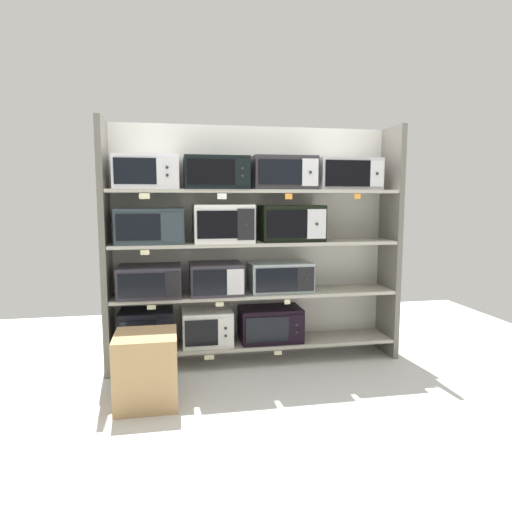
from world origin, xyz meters
TOP-DOWN VIEW (x-y plane):
  - ground at (0.00, -1.00)m, footprint 6.54×6.00m
  - back_panel at (0.00, 0.22)m, footprint 2.74×0.04m
  - upright_left at (-1.30, 0.00)m, footprint 0.05×0.40m
  - upright_right at (1.30, 0.00)m, footprint 0.05×0.40m
  - shelf_0 at (0.00, 0.00)m, footprint 2.54×0.40m
  - microwave_0 at (-0.98, -0.00)m, footprint 0.46×0.35m
  - microwave_1 at (-0.45, -0.00)m, footprint 0.44×0.36m
  - microwave_2 at (0.13, -0.00)m, footprint 0.56×0.37m
  - price_tag_0 at (-1.00, -0.20)m, footprint 0.09×0.00m
  - price_tag_1 at (-0.45, -0.20)m, footprint 0.08×0.00m
  - price_tag_2 at (0.16, -0.20)m, footprint 0.07×0.00m
  - shelf_1 at (0.00, 0.00)m, footprint 2.54×0.40m
  - microwave_3 at (-0.94, -0.00)m, footprint 0.53×0.43m
  - microwave_4 at (-0.37, -0.00)m, footprint 0.46×0.42m
  - microwave_5 at (0.23, -0.00)m, footprint 0.56×0.35m
  - price_tag_3 at (-0.92, -0.20)m, footprint 0.07×0.00m
  - price_tag_4 at (-0.35, -0.20)m, footprint 0.07×0.00m
  - price_tag_5 at (0.24, -0.20)m, footprint 0.05×0.00m
  - shelf_2 at (0.00, 0.00)m, footprint 2.54×0.40m
  - microwave_6 at (-0.92, -0.00)m, footprint 0.57×0.41m
  - microwave_7 at (-0.30, -0.00)m, footprint 0.52×0.42m
  - microwave_8 at (0.33, -0.00)m, footprint 0.56×0.35m
  - price_tag_6 at (-0.96, -0.20)m, footprint 0.07×0.00m
  - shelf_3 at (0.00, 0.00)m, footprint 2.54×0.40m
  - microwave_9 at (-0.94, -0.00)m, footprint 0.54×0.41m
  - microwave_10 at (-0.36, -0.00)m, footprint 0.55×0.44m
  - microwave_11 at (0.24, -0.00)m, footprint 0.56×0.41m
  - microwave_12 at (0.85, -0.00)m, footprint 0.58×0.34m
  - price_tag_7 at (-0.95, -0.20)m, footprint 0.08×0.00m
  - price_tag_8 at (-0.33, -0.20)m, footprint 0.08×0.00m
  - price_tag_9 at (0.25, -0.20)m, footprint 0.06×0.00m
  - price_tag_10 at (0.87, -0.20)m, footprint 0.06×0.00m
  - shipping_carton at (-0.95, -0.72)m, footprint 0.44×0.44m

SIDE VIEW (x-z plane):
  - ground at x=0.00m, z-range -0.02..0.00m
  - price_tag_1 at x=-0.45m, z-range 0.11..0.15m
  - price_tag_2 at x=0.16m, z-range 0.12..0.15m
  - price_tag_0 at x=-1.00m, z-range 0.12..0.15m
  - shelf_0 at x=0.00m, z-range 0.16..0.19m
  - shipping_carton at x=-0.95m, z-range 0.00..0.52m
  - microwave_2 at x=0.13m, z-range 0.19..0.50m
  - microwave_1 at x=-0.45m, z-range 0.19..0.50m
  - microwave_0 at x=-0.98m, z-range 0.19..0.52m
  - price_tag_5 at x=0.24m, z-range 0.57..0.62m
  - price_tag_3 at x=-0.92m, z-range 0.58..0.62m
  - price_tag_4 at x=-0.35m, z-range 0.58..0.62m
  - shelf_1 at x=0.00m, z-range 0.62..0.65m
  - microwave_3 at x=-0.94m, z-range 0.65..0.92m
  - microwave_5 at x=0.23m, z-range 0.65..0.92m
  - microwave_4 at x=-0.37m, z-range 0.65..0.93m
  - price_tag_6 at x=-0.96m, z-range 1.04..1.08m
  - back_panel at x=0.00m, z-range 0.00..2.16m
  - upright_left at x=-1.30m, z-range 0.00..2.16m
  - upright_right at x=1.30m, z-range 0.00..2.16m
  - shelf_2 at x=0.00m, z-range 1.08..1.11m
  - microwave_6 at x=-0.92m, z-range 1.11..1.41m
  - microwave_8 at x=0.33m, z-range 1.11..1.44m
  - microwave_7 at x=-0.30m, z-range 1.11..1.45m
  - price_tag_9 at x=0.25m, z-range 1.49..1.54m
  - price_tag_8 at x=-0.33m, z-range 1.49..1.54m
  - price_tag_7 at x=-0.95m, z-range 1.49..1.54m
  - price_tag_10 at x=0.87m, z-range 1.49..1.54m
  - shelf_3 at x=0.00m, z-range 1.54..1.57m
  - microwave_10 at x=-0.36m, z-range 1.57..1.85m
  - microwave_9 at x=-0.94m, z-range 1.57..1.86m
  - microwave_12 at x=0.85m, z-range 1.57..1.86m
  - microwave_11 at x=0.24m, z-range 1.57..1.87m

